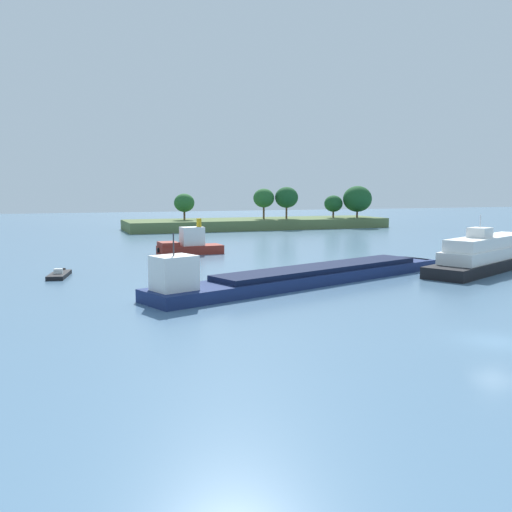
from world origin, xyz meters
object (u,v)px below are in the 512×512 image
object	(u,v)px
tugboat	(189,245)
cargo_barge	(305,275)
white_riverboat	(489,255)
fishing_skiff	(59,275)
small_motorboat	(173,260)

from	to	relation	value
tugboat	cargo_barge	size ratio (longest dim) A/B	0.27
cargo_barge	white_riverboat	bearing A→B (deg)	4.55
fishing_skiff	tugboat	world-z (taller)	tugboat
small_motorboat	white_riverboat	bearing A→B (deg)	-29.11
white_riverboat	tugboat	world-z (taller)	white_riverboat
tugboat	cargo_barge	world-z (taller)	cargo_barge
cargo_barge	small_motorboat	xyz separation A→B (m)	(-8.72, 20.22, -0.59)
white_riverboat	cargo_barge	world-z (taller)	white_riverboat
fishing_skiff	small_motorboat	world-z (taller)	small_motorboat
tugboat	cargo_barge	distance (m)	28.94
tugboat	fishing_skiff	bearing A→B (deg)	-138.19
fishing_skiff	white_riverboat	distance (m)	47.72
fishing_skiff	white_riverboat	bearing A→B (deg)	-13.14
white_riverboat	cargo_barge	size ratio (longest dim) A/B	0.67
fishing_skiff	tugboat	bearing A→B (deg)	41.81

